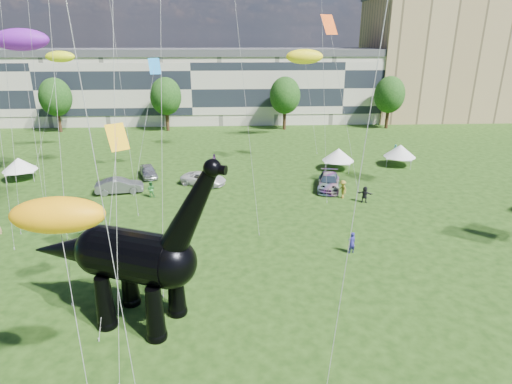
{
  "coord_description": "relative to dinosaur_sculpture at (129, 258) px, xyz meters",
  "views": [
    {
      "loc": [
        -0.91,
        -20.06,
        15.3
      ],
      "look_at": [
        0.63,
        8.0,
        5.0
      ],
      "focal_mm": 30.0,
      "sensor_mm": 36.0,
      "label": 1
    }
  ],
  "objects": [
    {
      "name": "tree_far_right",
      "position": [
        32.73,
        52.06,
        2.38
      ],
      "size": [
        5.2,
        5.2,
        9.44
      ],
      "color": "#382314",
      "rests_on": "ground"
    },
    {
      "name": "car_white",
      "position": [
        2.54,
        23.35,
        -3.23
      ],
      "size": [
        5.39,
        3.88,
        1.36
      ],
      "primitive_type": "imported",
      "rotation": [
        0.0,
        0.0,
        1.2
      ],
      "color": "silver",
      "rests_on": "ground"
    },
    {
      "name": "visitors",
      "position": [
        4.45,
        17.82,
        -3.04
      ],
      "size": [
        52.06,
        27.02,
        1.86
      ],
      "color": "#388C3D",
      "rests_on": "ground"
    },
    {
      "name": "dinosaur_sculpture",
      "position": [
        0.0,
        0.0,
        0.0
      ],
      "size": [
        12.39,
        6.44,
        10.36
      ],
      "rotation": [
        0.0,
        0.0,
        -0.38
      ],
      "color": "black",
      "rests_on": "ground"
    },
    {
      "name": "tree_mid_right",
      "position": [
        14.73,
        52.06,
        2.38
      ],
      "size": [
        5.2,
        5.2,
        9.44
      ],
      "color": "#382314",
      "rests_on": "ground"
    },
    {
      "name": "gazebo_near",
      "position": [
        18.43,
        28.11,
        -2.06
      ],
      "size": [
        4.68,
        4.68,
        2.63
      ],
      "rotation": [
        0.0,
        0.0,
        -0.29
      ],
      "color": "white",
      "rests_on": "ground"
    },
    {
      "name": "car_dark",
      "position": [
        15.84,
        21.28,
        -3.13
      ],
      "size": [
        3.37,
        5.76,
        1.57
      ],
      "primitive_type": "imported",
      "rotation": [
        0.0,
        0.0,
        -0.23
      ],
      "color": "#595960",
      "rests_on": "ground"
    },
    {
      "name": "terrace_row",
      "position": [
        -1.27,
        61.06,
        2.09
      ],
      "size": [
        78.0,
        11.0,
        12.0
      ],
      "primitive_type": "cube",
      "color": "beige",
      "rests_on": "ground"
    },
    {
      "name": "tree_far_left",
      "position": [
        -23.27,
        52.06,
        2.38
      ],
      "size": [
        5.2,
        5.2,
        9.44
      ],
      "color": "#382314",
      "rests_on": "ground"
    },
    {
      "name": "gazebo_far",
      "position": [
        26.47,
        29.35,
        -2.04
      ],
      "size": [
        5.0,
        5.0,
        2.67
      ],
      "rotation": [
        0.0,
        0.0,
        -0.39
      ],
      "color": "silver",
      "rests_on": "ground"
    },
    {
      "name": "apartment_block",
      "position": [
        46.73,
        64.06,
        7.09
      ],
      "size": [
        28.0,
        18.0,
        22.0
      ],
      "primitive_type": "cube",
      "color": "tan",
      "rests_on": "ground"
    },
    {
      "name": "car_grey",
      "position": [
        -5.96,
        21.2,
        -3.13
      ],
      "size": [
        4.95,
        2.4,
        1.56
      ],
      "primitive_type": "imported",
      "rotation": [
        0.0,
        0.0,
        1.73
      ],
      "color": "slate",
      "rests_on": "ground"
    },
    {
      "name": "ground",
      "position": [
        6.73,
        -0.94,
        -3.91
      ],
      "size": [
        220.0,
        220.0,
        0.0
      ],
      "primitive_type": "plane",
      "color": "#16330C",
      "rests_on": "ground"
    },
    {
      "name": "gazebo_left",
      "position": [
        -18.13,
        26.23,
        -2.13
      ],
      "size": [
        4.66,
        4.66,
        2.54
      ],
      "rotation": [
        0.0,
        0.0,
        0.34
      ],
      "color": "white",
      "rests_on": "ground"
    },
    {
      "name": "car_silver",
      "position": [
        -3.96,
        26.39,
        -3.21
      ],
      "size": [
        2.92,
        4.44,
        1.41
      ],
      "primitive_type": "imported",
      "rotation": [
        0.0,
        0.0,
        0.33
      ],
      "color": "silver",
      "rests_on": "ground"
    },
    {
      "name": "kites",
      "position": [
        -0.66,
        25.79,
        12.49
      ],
      "size": [
        51.1,
        54.14,
        30.84
      ],
      "color": "#E44C0F",
      "rests_on": "ground"
    },
    {
      "name": "tree_mid_left",
      "position": [
        -5.27,
        52.06,
        2.38
      ],
      "size": [
        5.2,
        5.2,
        9.44
      ],
      "color": "#382314",
      "rests_on": "ground"
    }
  ]
}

